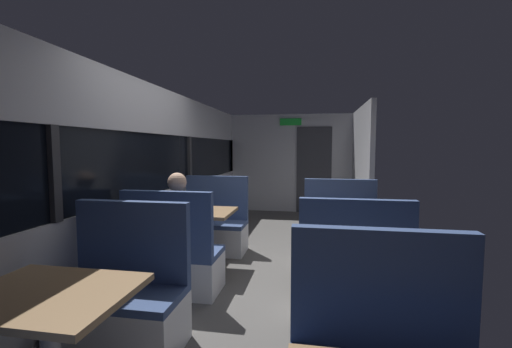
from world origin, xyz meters
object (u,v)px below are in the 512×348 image
at_px(bench_near_window_facing_entry, 123,304).
at_px(dining_table_rear_aisle, 346,228).
at_px(bench_mid_window_facing_entry, 214,229).
at_px(bench_rear_aisle_facing_entry, 340,239).
at_px(dining_table_mid_window, 197,218).
at_px(bench_mid_window_facing_end, 174,262).
at_px(seated_passenger, 177,240).
at_px(coffee_cup_secondary, 344,214).
at_px(dining_table_near_window, 48,309).
at_px(bench_rear_aisle_facing_end, 352,281).

xyz_separation_m(bench_near_window_facing_entry, dining_table_rear_aisle, (1.79, 1.46, 0.31)).
relative_size(bench_near_window_facing_entry, bench_mid_window_facing_entry, 1.00).
distance_m(dining_table_rear_aisle, bench_rear_aisle_facing_entry, 0.77).
relative_size(dining_table_mid_window, bench_rear_aisle_facing_entry, 0.82).
height_order(bench_mid_window_facing_entry, dining_table_rear_aisle, bench_mid_window_facing_entry).
bearing_deg(bench_mid_window_facing_end, dining_table_rear_aisle, 15.59).
height_order(seated_passenger, coffee_cup_secondary, seated_passenger).
relative_size(bench_rear_aisle_facing_entry, coffee_cup_secondary, 12.22).
bearing_deg(dining_table_rear_aisle, bench_mid_window_facing_end, -164.41).
bearing_deg(bench_rear_aisle_facing_entry, bench_mid_window_facing_end, -146.19).
height_order(bench_rear_aisle_facing_entry, coffee_cup_secondary, bench_rear_aisle_facing_entry).
relative_size(bench_mid_window_facing_entry, dining_table_rear_aisle, 1.22).
bearing_deg(bench_rear_aisle_facing_entry, dining_table_near_window, -122.09).
bearing_deg(bench_mid_window_facing_end, bench_rear_aisle_facing_entry, 33.81).
bearing_deg(dining_table_mid_window, dining_table_near_window, -90.00).
relative_size(dining_table_near_window, bench_mid_window_facing_entry, 0.82).
xyz_separation_m(bench_rear_aisle_facing_end, seated_passenger, (-1.79, 0.27, 0.21)).
xyz_separation_m(bench_mid_window_facing_entry, coffee_cup_secondary, (1.77, -0.84, 0.46)).
relative_size(dining_table_near_window, coffee_cup_secondary, 10.00).
bearing_deg(bench_mid_window_facing_entry, bench_mid_window_facing_end, -90.00).
distance_m(bench_mid_window_facing_end, dining_table_rear_aisle, 1.88).
bearing_deg(bench_rear_aisle_facing_entry, bench_rear_aisle_facing_end, -90.00).
distance_m(dining_table_near_window, bench_rear_aisle_facing_entry, 3.38).
distance_m(dining_table_near_window, dining_table_mid_window, 2.36).
xyz_separation_m(bench_mid_window_facing_entry, dining_table_rear_aisle, (1.79, -0.90, 0.31)).
bearing_deg(seated_passenger, dining_table_rear_aisle, 13.42).
height_order(bench_mid_window_facing_end, dining_table_rear_aisle, bench_mid_window_facing_end).
height_order(dining_table_rear_aisle, bench_rear_aisle_facing_end, bench_rear_aisle_facing_end).
height_order(bench_mid_window_facing_end, bench_rear_aisle_facing_entry, same).
bearing_deg(bench_mid_window_facing_entry, bench_rear_aisle_facing_end, -41.77).
height_order(dining_table_near_window, bench_near_window_facing_entry, bench_near_window_facing_entry).
relative_size(dining_table_rear_aisle, seated_passenger, 0.71).
height_order(bench_near_window_facing_entry, dining_table_rear_aisle, bench_near_window_facing_entry).
bearing_deg(bench_rear_aisle_facing_entry, bench_near_window_facing_entry, -129.71).
height_order(dining_table_near_window, dining_table_mid_window, same).
distance_m(dining_table_mid_window, bench_mid_window_facing_entry, 0.77).
height_order(dining_table_mid_window, dining_table_rear_aisle, same).
relative_size(dining_table_near_window, bench_near_window_facing_entry, 0.82).
xyz_separation_m(dining_table_near_window, dining_table_rear_aisle, (1.79, 2.16, 0.00)).
bearing_deg(bench_rear_aisle_facing_entry, bench_mid_window_facing_entry, 173.62).
height_order(dining_table_mid_window, bench_rear_aisle_facing_entry, bench_rear_aisle_facing_entry).
distance_m(seated_passenger, coffee_cup_secondary, 1.85).
height_order(bench_near_window_facing_entry, bench_rear_aisle_facing_entry, same).
xyz_separation_m(dining_table_near_window, bench_rear_aisle_facing_end, (1.79, 1.46, -0.31)).
height_order(dining_table_near_window, coffee_cup_secondary, coffee_cup_secondary).
bearing_deg(dining_table_near_window, bench_mid_window_facing_entry, 90.00).
bearing_deg(seated_passenger, bench_mid_window_facing_entry, 90.00).
height_order(bench_mid_window_facing_entry, coffee_cup_secondary, bench_mid_window_facing_entry).
bearing_deg(dining_table_rear_aisle, dining_table_near_window, -129.71).
bearing_deg(dining_table_mid_window, bench_mid_window_facing_entry, 90.00).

